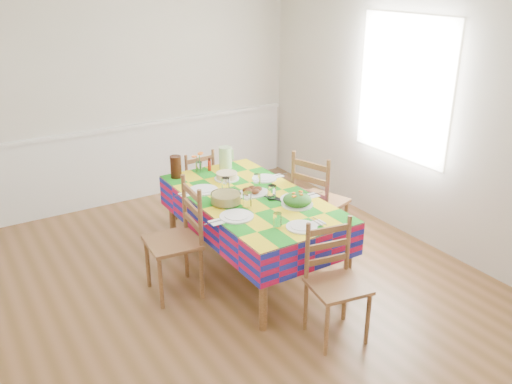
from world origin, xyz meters
TOP-DOWN VIEW (x-y plane):
  - room at (0.00, 0.00)m, footprint 4.58×5.08m
  - wainscot at (0.00, 2.48)m, footprint 4.41×0.06m
  - window_right at (2.23, 0.30)m, footprint 0.00×1.40m
  - dining_table at (0.49, 0.32)m, footprint 0.99×1.85m
  - setting_near_head at (0.44, -0.38)m, footprint 0.40×0.27m
  - setting_left_near at (0.21, 0.06)m, footprint 0.51×0.30m
  - setting_left_far at (0.24, 0.63)m, footprint 0.49×0.29m
  - setting_right_near at (0.72, 0.10)m, footprint 0.52×0.30m
  - setting_right_far at (0.77, 0.59)m, footprint 0.45×0.26m
  - meat_platter at (0.52, 0.37)m, footprint 0.32×0.23m
  - salad_platter at (0.72, -0.04)m, footprint 0.27×0.27m
  - pasta_bowl at (0.22, 0.31)m, footprint 0.26×0.26m
  - cake at (0.51, 0.82)m, footprint 0.24×0.24m
  - serving_utensils at (0.62, 0.24)m, footprint 0.14×0.31m
  - flower_vase at (0.35, 1.10)m, footprint 0.14×0.11m
  - hot_sauce at (0.48, 1.11)m, footprint 0.03×0.03m
  - green_pitcher at (0.65, 1.10)m, footprint 0.13×0.13m
  - tea_pitcher at (0.12, 1.12)m, footprint 0.11×0.11m
  - name_card at (0.50, -0.58)m, footprint 0.08×0.03m
  - chair_near at (0.49, -0.85)m, footprint 0.46×0.44m
  - chair_far at (0.49, 1.48)m, footprint 0.39×0.37m
  - chair_left at (-0.25, 0.31)m, footprint 0.45×0.47m
  - chair_right at (1.22, 0.30)m, footprint 0.55×0.56m

SIDE VIEW (x-z plane):
  - chair_far at x=0.49m, z-range -0.01..0.83m
  - chair_near at x=0.49m, z-range -0.01..0.90m
  - chair_left at x=-0.25m, z-range -0.01..0.98m
  - wainscot at x=0.00m, z-range 0.03..0.95m
  - chair_right at x=1.22m, z-range -0.01..1.01m
  - dining_table at x=0.49m, z-range 0.28..1.00m
  - serving_utensils at x=0.62m, z-range 0.72..0.73m
  - name_card at x=0.50m, z-range 0.72..0.74m
  - meat_platter at x=0.52m, z-range 0.71..0.78m
  - setting_right_far at x=0.77m, z-range 0.69..0.80m
  - setting_near_head at x=0.44m, z-range 0.69..0.81m
  - setting_left_far at x=0.24m, z-range 0.68..0.81m
  - setting_right_near at x=0.72m, z-range 0.68..0.81m
  - setting_left_near at x=0.21m, z-range 0.68..0.82m
  - cake at x=0.51m, z-range 0.72..0.78m
  - salad_platter at x=0.72m, z-range 0.71..0.82m
  - pasta_bowl at x=0.22m, z-range 0.72..0.81m
  - hot_sauce at x=0.48m, z-range 0.72..0.85m
  - flower_vase at x=0.35m, z-range 0.70..0.92m
  - tea_pitcher at x=0.12m, z-range 0.72..0.94m
  - green_pitcher at x=0.65m, z-range 0.72..0.94m
  - room at x=0.00m, z-range -0.04..2.74m
  - window_right at x=2.23m, z-range 0.80..2.20m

